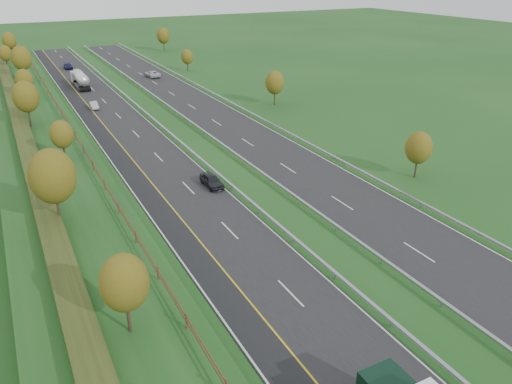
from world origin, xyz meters
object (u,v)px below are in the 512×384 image
car_dark_near (212,180)px  road_tanker (80,79)px  car_small_far (68,66)px  car_oncoming (152,74)px  car_silver_mid (94,105)px

car_dark_near → road_tanker: bearing=93.4°
car_dark_near → car_small_far: size_ratio=0.93×
road_tanker → car_oncoming: bearing=11.2°
car_silver_mid → car_oncoming: (18.32, 23.59, 0.13)m
car_silver_mid → car_dark_near: bearing=-80.7°
road_tanker → car_oncoming: size_ratio=2.03×
car_oncoming → car_silver_mid: bearing=48.8°
road_tanker → car_small_far: size_ratio=2.36×
car_dark_near → car_small_far: (-3.72, 88.05, -0.06)m
car_silver_mid → car_oncoming: 29.87m
car_oncoming → road_tanker: bearing=7.9°
car_silver_mid → car_small_far: size_ratio=0.81×
road_tanker → car_small_far: 24.06m
car_small_far → car_oncoming: size_ratio=0.86×
road_tanker → car_silver_mid: 20.22m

